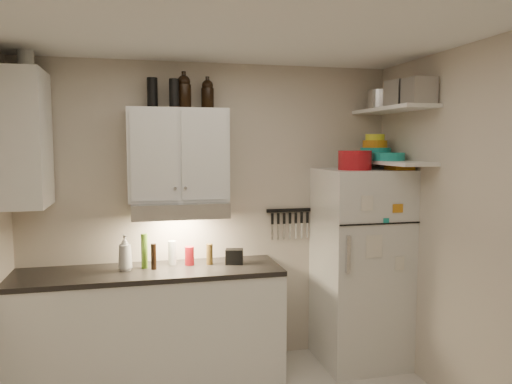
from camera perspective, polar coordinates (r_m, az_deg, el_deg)
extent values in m
cube|color=white|center=(2.93, -0.63, 19.28)|extent=(3.20, 3.00, 0.02)
cube|color=beige|center=(4.37, -5.09, -2.60)|extent=(3.20, 0.02, 2.60)
cube|color=beige|center=(3.62, 25.17, -4.78)|extent=(0.02, 3.00, 2.60)
cube|color=white|center=(4.23, -11.97, -15.00)|extent=(2.10, 0.60, 0.88)
cube|color=black|center=(4.10, -12.10, -8.95)|extent=(2.10, 0.62, 0.04)
cube|color=white|center=(4.12, -8.93, 4.20)|extent=(0.80, 0.33, 0.75)
cube|color=white|center=(4.05, -25.09, 5.50)|extent=(0.33, 0.55, 1.00)
cube|color=silver|center=(4.09, -8.76, -1.93)|extent=(0.76, 0.46, 0.12)
cube|color=silver|center=(4.49, 11.83, -8.33)|extent=(0.70, 0.68, 1.70)
cube|color=white|center=(4.34, 15.38, 9.09)|extent=(0.30, 0.95, 0.03)
cube|color=white|center=(4.33, 15.23, 3.28)|extent=(0.30, 0.95, 0.03)
cube|color=black|center=(4.50, 3.81, -2.10)|extent=(0.42, 0.02, 0.03)
cylinder|color=#A2131A|center=(4.23, 11.22, 3.59)|extent=(0.34, 0.34, 0.16)
cube|color=orange|center=(4.33, 16.08, 2.94)|extent=(0.19, 0.23, 0.07)
cylinder|color=silver|center=(4.34, 12.07, 3.27)|extent=(0.08, 0.08, 0.11)
cylinder|color=silver|center=(4.60, 14.09, 10.15)|extent=(0.28, 0.28, 0.17)
cube|color=#AAAAAD|center=(4.28, 16.27, 10.74)|extent=(0.24, 0.22, 0.21)
cube|color=#AAAAAD|center=(4.09, 18.15, 10.89)|extent=(0.20, 0.20, 0.20)
cylinder|color=teal|center=(4.55, 13.50, 4.27)|extent=(0.27, 0.27, 0.11)
cylinder|color=orange|center=(4.52, 13.43, 5.35)|extent=(0.21, 0.21, 0.06)
cylinder|color=yellow|center=(4.52, 13.45, 6.10)|extent=(0.17, 0.17, 0.05)
cylinder|color=teal|center=(4.33, 14.89, 3.93)|extent=(0.28, 0.28, 0.07)
cylinder|color=black|center=(4.10, -9.34, 11.05)|extent=(0.10, 0.10, 0.23)
cylinder|color=black|center=(4.18, -11.76, 11.00)|extent=(0.11, 0.11, 0.25)
cylinder|color=silver|center=(4.15, -24.82, 13.51)|extent=(0.15, 0.15, 0.15)
imported|color=white|center=(4.08, -14.75, -6.49)|extent=(0.15, 0.15, 0.32)
cylinder|color=brown|center=(4.17, -5.34, -7.09)|extent=(0.07, 0.07, 0.17)
cylinder|color=#4A751D|center=(4.12, -12.63, -6.59)|extent=(0.05, 0.05, 0.28)
cylinder|color=black|center=(4.07, -11.62, -7.23)|extent=(0.05, 0.05, 0.21)
cylinder|color=silver|center=(4.20, -9.55, -6.87)|extent=(0.07, 0.07, 0.20)
cylinder|color=#A2131A|center=(4.17, -7.61, -7.24)|extent=(0.09, 0.09, 0.15)
cube|color=black|center=(4.18, -2.49, -7.38)|extent=(0.16, 0.13, 0.12)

